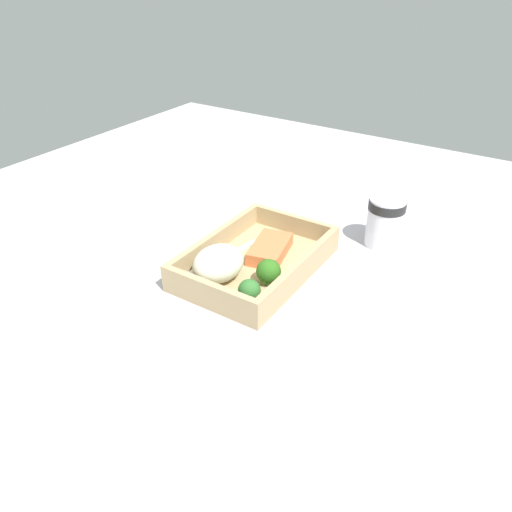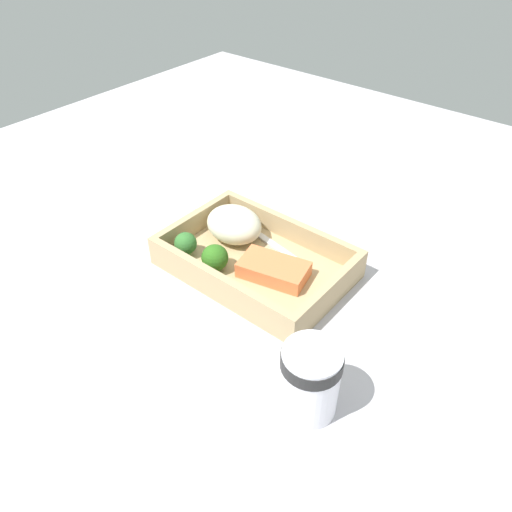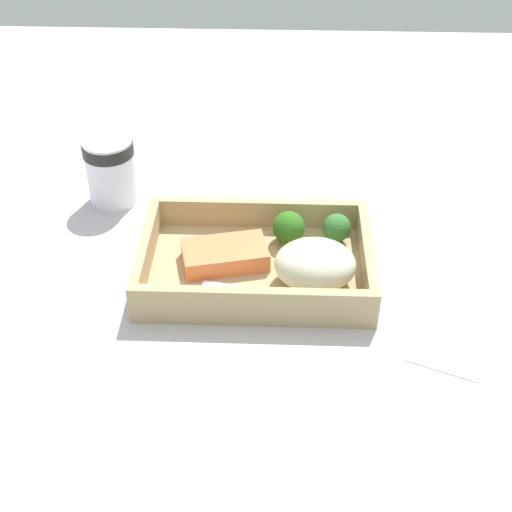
{
  "view_description": "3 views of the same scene",
  "coord_description": "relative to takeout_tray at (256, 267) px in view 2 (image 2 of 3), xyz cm",
  "views": [
    {
      "loc": [
        61.52,
        39.77,
        48.19
      ],
      "look_at": [
        0.0,
        0.0,
        2.7
      ],
      "focal_mm": 35.0,
      "sensor_mm": 36.0,
      "label": 1
    },
    {
      "loc": [
        -37.63,
        45.98,
        50.1
      ],
      "look_at": [
        0.0,
        0.0,
        2.7
      ],
      "focal_mm": 35.0,
      "sensor_mm": 36.0,
      "label": 2
    },
    {
      "loc": [
        2.47,
        -66.84,
        55.84
      ],
      "look_at": [
        0.0,
        0.0,
        2.7
      ],
      "focal_mm": 50.0,
      "sensor_mm": 36.0,
      "label": 3
    }
  ],
  "objects": [
    {
      "name": "salmon_fillet",
      "position": [
        -3.79,
        0.5,
        1.77
      ],
      "size": [
        11.14,
        7.86,
        2.34
      ],
      "primitive_type": "cube",
      "rotation": [
        0.0,
        0.0,
        0.23
      ],
      "color": "#E67443",
      "rests_on": "takeout_tray"
    },
    {
      "name": "paper_cup",
      "position": [
        -20.32,
        15.38,
        4.68
      ],
      "size": [
        6.85,
        6.85,
        9.44
      ],
      "color": "white",
      "rests_on": "ground_plane"
    },
    {
      "name": "mashed_potatoes",
      "position": [
        6.94,
        -2.91,
        3.34
      ],
      "size": [
        9.49,
        7.86,
        5.48
      ],
      "primitive_type": "ellipsoid",
      "color": "beige",
      "rests_on": "takeout_tray"
    },
    {
      "name": "broccoli_floret_1",
      "position": [
        9.9,
        5.18,
        2.73
      ],
      "size": [
        3.55,
        3.55,
        3.98
      ],
      "color": "#7DA65A",
      "rests_on": "takeout_tray"
    },
    {
      "name": "broccoli_floret_2",
      "position": [
        3.9,
        4.95,
        2.8
      ],
      "size": [
        4.09,
        4.09,
        4.31
      ],
      "color": "#779E55",
      "rests_on": "takeout_tray"
    },
    {
      "name": "tray_rim",
      "position": [
        0.0,
        0.0,
        2.43
      ],
      "size": [
        27.74,
        18.54,
        3.65
      ],
      "color": "tan",
      "rests_on": "takeout_tray"
    },
    {
      "name": "receipt_slip",
      "position": [
        22.6,
        -8.79,
        -0.48
      ],
      "size": [
        12.65,
        16.12,
        0.24
      ],
      "primitive_type": "cube",
      "rotation": [
        0.0,
        0.0,
        -0.39
      ],
      "color": "white",
      "rests_on": "ground_plane"
    },
    {
      "name": "takeout_tray",
      "position": [
        0.0,
        0.0,
        0.0
      ],
      "size": [
        27.74,
        18.54,
        1.2
      ],
      "primitive_type": "cube",
      "color": "tan",
      "rests_on": "ground_plane"
    },
    {
      "name": "fork",
      "position": [
        2.79,
        -5.62,
        0.82
      ],
      "size": [
        15.84,
        4.46,
        0.44
      ],
      "color": "silver",
      "rests_on": "takeout_tray"
    },
    {
      "name": "ground_plane",
      "position": [
        0.0,
        0.0,
        -1.6
      ],
      "size": [
        160.0,
        160.0,
        2.0
      ],
      "primitive_type": "cube",
      "color": "#B6B2BA"
    }
  ]
}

